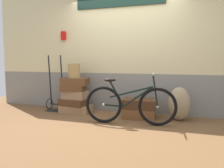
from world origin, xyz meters
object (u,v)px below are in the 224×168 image
suitcase_5 (139,113)px  wicker_basket (74,71)px  suitcase_1 (73,102)px  suitcase_4 (75,82)px  suitcase_3 (73,88)px  burlap_sack (179,104)px  suitcase_6 (140,104)px  luggage_trolley (56,97)px  bicycle (130,105)px  suitcase_0 (76,109)px  suitcase_2 (75,95)px

suitcase_5 → wicker_basket: bearing=173.9°
suitcase_1 → suitcase_4: (0.04, 0.02, 0.46)m
suitcase_3 → burlap_sack: bearing=-3.2°
suitcase_4 → suitcase_5: size_ratio=0.89×
wicker_basket → suitcase_6: bearing=-0.5°
suitcase_5 → luggage_trolley: bearing=171.2°
suitcase_3 → bicycle: (1.40, -0.50, -0.19)m
suitcase_3 → burlap_sack: burlap_sack is taller
suitcase_4 → suitcase_6: (1.45, -0.02, -0.40)m
suitcase_3 → suitcase_4: (0.03, 0.04, 0.14)m
wicker_basket → burlap_sack: size_ratio=0.49×
suitcase_1 → wicker_basket: bearing=33.1°
suitcase_0 → suitcase_3: bearing=-131.4°
suitcase_5 → bicycle: 0.59m
suitcase_0 → suitcase_4: size_ratio=1.18×
bicycle → burlap_sack: bearing=34.3°
suitcase_2 → bicycle: 1.48m
suitcase_4 → suitcase_5: bearing=-7.5°
suitcase_6 → suitcase_2: bearing=175.4°
suitcase_5 → suitcase_6: bearing=-47.9°
suitcase_3 → bicycle: bicycle is taller
suitcase_0 → suitcase_1: suitcase_1 is taller
suitcase_6 → burlap_sack: bearing=0.1°
suitcase_1 → bicycle: bearing=-13.8°
suitcase_0 → suitcase_3: 0.47m
suitcase_1 → luggage_trolley: size_ratio=0.45×
suitcase_0 → suitcase_4: suitcase_4 is taller
suitcase_6 → wicker_basket: 1.60m
suitcase_5 → suitcase_4: bearing=173.4°
suitcase_3 → luggage_trolley: bearing=161.9°
suitcase_6 → suitcase_5: bearing=134.1°
suitcase_6 → wicker_basket: size_ratio=2.10×
suitcase_6 → bicycle: size_ratio=0.40×
suitcase_3 → wicker_basket: 0.38m
suitcase_5 → bicycle: (-0.07, -0.53, 0.27)m
suitcase_6 → luggage_trolley: size_ratio=0.52×
suitcase_0 → suitcase_5: bearing=-2.3°
suitcase_1 → suitcase_3: 0.31m
suitcase_1 → suitcase_4: bearing=38.8°
suitcase_3 → suitcase_0: bearing=45.1°
suitcase_0 → suitcase_6: bearing=-2.6°
suitcase_2 → suitcase_5: size_ratio=0.83×
suitcase_1 → wicker_basket: (0.02, 0.01, 0.70)m
suitcase_0 → wicker_basket: wicker_basket is taller
suitcase_4 → burlap_sack: suitcase_4 is taller
suitcase_5 → suitcase_6: 0.19m
luggage_trolley → bicycle: size_ratio=0.77×
suitcase_2 → luggage_trolley: (-0.55, 0.09, -0.09)m
suitcase_1 → wicker_basket: size_ratio=1.82×
suitcase_6 → suitcase_1: bearing=176.0°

